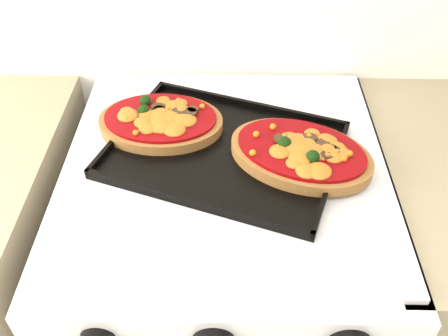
# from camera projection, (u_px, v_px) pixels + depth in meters

# --- Properties ---
(stove) EXTENTS (0.60, 0.60, 0.91)m
(stove) POSITION_uv_depth(u_px,v_px,m) (225.00, 299.00, 1.22)
(stove) COLOR silver
(stove) RESTS_ON floor
(control_panel) EXTENTS (0.60, 0.02, 0.09)m
(control_panel) POSITION_uv_depth(u_px,v_px,m) (222.00, 332.00, 0.72)
(control_panel) COLOR silver
(control_panel) RESTS_ON stove
(baking_tray) EXTENTS (0.49, 0.42, 0.02)m
(baking_tray) POSITION_uv_depth(u_px,v_px,m) (224.00, 149.00, 0.92)
(baking_tray) COLOR black
(baking_tray) RESTS_ON stove
(pizza_left) EXTENTS (0.25, 0.18, 0.04)m
(pizza_left) POSITION_uv_depth(u_px,v_px,m) (161.00, 120.00, 0.96)
(pizza_left) COLOR olive
(pizza_left) RESTS_ON baking_tray
(pizza_right) EXTENTS (0.31, 0.26, 0.04)m
(pizza_right) POSITION_uv_depth(u_px,v_px,m) (301.00, 152.00, 0.89)
(pizza_right) COLOR olive
(pizza_right) RESTS_ON baking_tray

